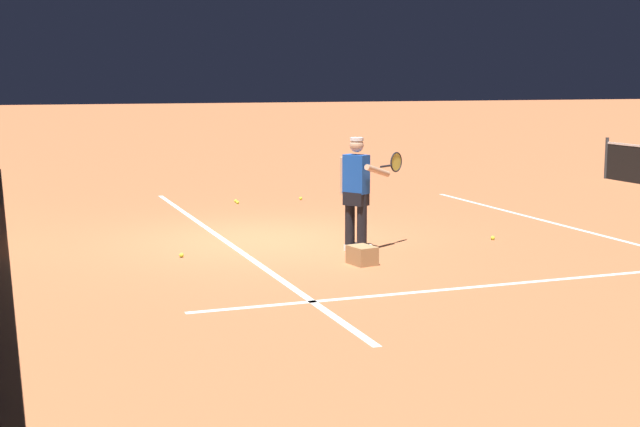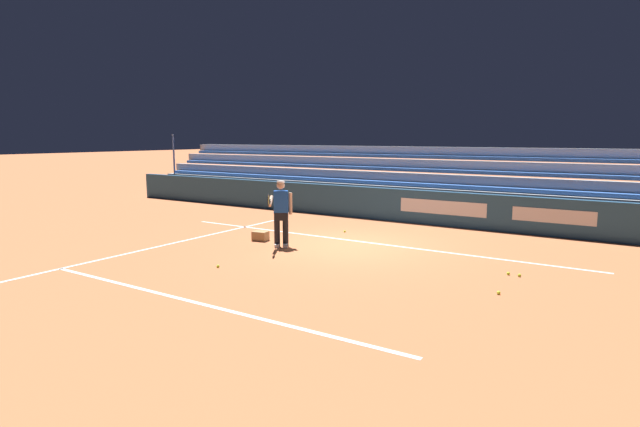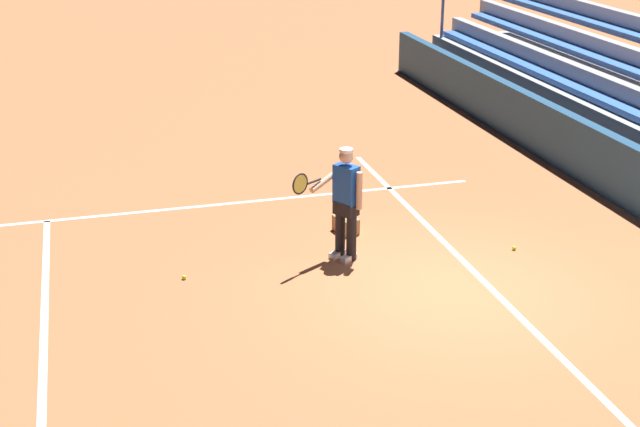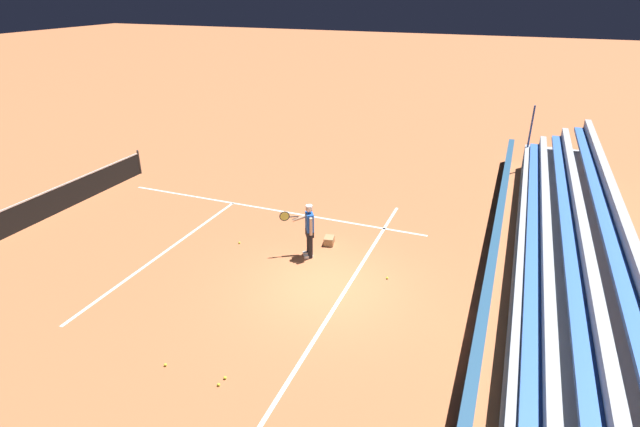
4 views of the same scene
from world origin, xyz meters
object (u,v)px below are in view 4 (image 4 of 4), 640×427
tennis_ball_midcourt (239,243)px  tennis_ball_far_right (165,365)px  tennis_ball_far_left (225,378)px  tennis_ball_toward_net (387,278)px  tennis_net (33,210)px  tennis_ball_near_player (219,385)px  tennis_player (309,230)px  ball_box_cardboard (329,241)px

tennis_ball_midcourt → tennis_ball_far_right: 5.77m
tennis_ball_far_left → tennis_ball_midcourt: 6.15m
tennis_ball_toward_net → tennis_net: (-0.99, 12.46, 0.46)m
tennis_ball_far_left → tennis_ball_near_player: same height
tennis_ball_far_left → tennis_ball_far_right: (-0.14, 1.44, 0.00)m
tennis_player → tennis_net: (-1.40, 9.86, -0.40)m
tennis_ball_far_left → tennis_ball_far_right: same height
tennis_ball_midcourt → tennis_ball_toward_net: bearing=-93.5°
tennis_ball_toward_net → tennis_ball_far_right: bearing=145.5°
tennis_ball_near_player → tennis_ball_toward_net: size_ratio=1.00×
tennis_ball_midcourt → tennis_player: bearing=-87.7°
tennis_ball_midcourt → tennis_ball_near_player: 6.34m
tennis_player → tennis_ball_near_player: bearing=-176.3°
tennis_ball_far_left → tennis_ball_near_player: bearing=174.7°
ball_box_cardboard → tennis_ball_near_player: ball_box_cardboard is taller
tennis_player → tennis_ball_near_player: size_ratio=25.98×
tennis_ball_far_left → tennis_ball_near_player: size_ratio=1.00×
ball_box_cardboard → tennis_ball_midcourt: ball_box_cardboard is taller
tennis_ball_far_left → tennis_ball_toward_net: bearing=-23.1°
tennis_player → ball_box_cardboard: (0.94, -0.31, -0.76)m
tennis_net → tennis_ball_toward_net: bearing=-85.4°
tennis_ball_midcourt → tennis_ball_far_right: size_ratio=1.00×
ball_box_cardboard → tennis_ball_far_right: (-6.65, 1.36, -0.10)m
tennis_ball_far_right → tennis_ball_toward_net: bearing=-34.5°
tennis_ball_near_player → tennis_ball_far_right: bearing=86.8°
tennis_ball_far_right → tennis_ball_toward_net: same height
ball_box_cardboard → tennis_ball_midcourt: bearing=110.9°
tennis_ball_midcourt → tennis_ball_near_player: same height
tennis_player → ball_box_cardboard: size_ratio=4.29×
tennis_ball_far_left → tennis_ball_near_player: (-0.22, 0.02, 0.00)m
tennis_ball_near_player → tennis_net: 11.14m
tennis_ball_midcourt → tennis_net: size_ratio=0.01×
ball_box_cardboard → tennis_ball_far_left: size_ratio=6.06×
tennis_ball_far_left → tennis_ball_toward_net: 5.61m
tennis_ball_near_player → tennis_player: bearing=3.7°
tennis_player → ball_box_cardboard: bearing=-18.4°
tennis_ball_midcourt → tennis_ball_toward_net: (-0.31, -5.01, 0.00)m
tennis_ball_far_left → tennis_net: bearing=67.9°
tennis_player → tennis_ball_near_player: (-5.79, -0.38, -0.86)m
tennis_ball_near_player → tennis_ball_midcourt: bearing=26.1°
tennis_player → ball_box_cardboard: 1.26m
tennis_player → tennis_ball_far_left: 5.65m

